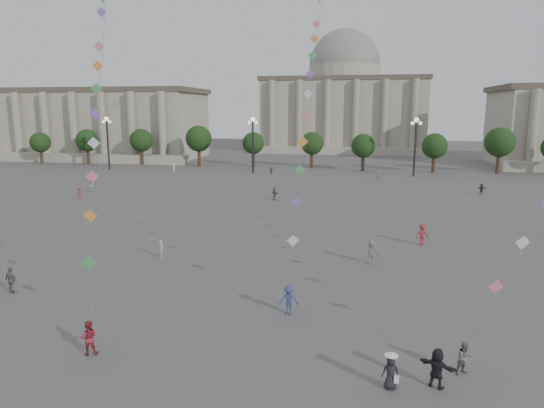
# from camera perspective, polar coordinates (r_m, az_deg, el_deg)

# --- Properties ---
(ground) EXTENTS (360.00, 360.00, 0.00)m
(ground) POSITION_cam_1_polar(r_m,az_deg,el_deg) (24.66, -2.89, -18.00)
(ground) COLOR #53504E
(ground) RESTS_ON ground
(hall_west) EXTENTS (84.00, 26.22, 17.20)m
(hall_west) POSITION_cam_1_polar(r_m,az_deg,el_deg) (140.01, -25.01, 8.55)
(hall_west) COLOR #A89F8D
(hall_west) RESTS_ON ground
(hall_central) EXTENTS (48.30, 34.30, 35.50)m
(hall_central) POSITION_cam_1_polar(r_m,az_deg,el_deg) (150.32, 8.40, 11.76)
(hall_central) COLOR #A89F8D
(hall_central) RESTS_ON ground
(tree_row) EXTENTS (137.12, 5.12, 8.00)m
(tree_row) POSITION_cam_1_polar(r_m,az_deg,el_deg) (99.34, 7.29, 7.14)
(tree_row) COLOR #35231A
(tree_row) RESTS_ON ground
(lamp_post_far_west) EXTENTS (2.00, 0.90, 10.65)m
(lamp_post_far_west) POSITION_cam_1_polar(r_m,az_deg,el_deg) (103.91, -18.82, 7.89)
(lamp_post_far_west) COLOR #262628
(lamp_post_far_west) RESTS_ON ground
(lamp_post_mid_west) EXTENTS (2.00, 0.90, 10.65)m
(lamp_post_mid_west) POSITION_cam_1_polar(r_m,az_deg,el_deg) (93.27, -2.27, 8.17)
(lamp_post_mid_west) COLOR #262628
(lamp_post_mid_west) RESTS_ON ground
(lamp_post_mid_east) EXTENTS (2.00, 0.90, 10.65)m
(lamp_post_mid_east) POSITION_cam_1_polar(r_m,az_deg,el_deg) (91.67, 16.55, 7.68)
(lamp_post_mid_east) COLOR #262628
(lamp_post_mid_east) RESTS_ON ground
(person_crowd_0) EXTENTS (0.93, 0.85, 1.53)m
(person_crowd_0) POSITION_cam_1_polar(r_m,az_deg,el_deg) (91.12, -0.09, 3.96)
(person_crowd_0) COLOR #394A82
(person_crowd_0) RESTS_ON ground
(person_crowd_1) EXTENTS (0.95, 1.05, 1.76)m
(person_crowd_1) POSITION_cam_1_polar(r_m,az_deg,el_deg) (76.90, -20.43, 2.04)
(person_crowd_1) COLOR #B1B0AD
(person_crowd_1) RESTS_ON ground
(person_crowd_2) EXTENTS (0.62, 1.00, 1.49)m
(person_crowd_2) POSITION_cam_1_polar(r_m,az_deg,el_deg) (71.73, -21.67, 1.24)
(person_crowd_2) COLOR #982940
(person_crowd_2) RESTS_ON ground
(person_crowd_3) EXTENTS (1.74, 1.24, 1.81)m
(person_crowd_3) POSITION_cam_1_polar(r_m,az_deg,el_deg) (23.39, 18.84, -17.81)
(person_crowd_3) COLOR black
(person_crowd_3) RESTS_ON ground
(person_crowd_4) EXTENTS (1.49, 1.01, 1.54)m
(person_crowd_4) POSITION_cam_1_polar(r_m,az_deg,el_deg) (83.80, 12.44, 3.08)
(person_crowd_4) COLOR #ADADA9
(person_crowd_4) RESTS_ON ground
(person_crowd_6) EXTENTS (1.33, 0.87, 1.95)m
(person_crowd_6) POSITION_cam_1_polar(r_m,az_deg,el_deg) (38.99, 11.62, -5.58)
(person_crowd_6) COLOR slate
(person_crowd_6) RESTS_ON ground
(person_crowd_8) EXTENTS (1.44, 1.14, 1.95)m
(person_crowd_8) POSITION_cam_1_polar(r_m,az_deg,el_deg) (45.49, 17.27, -3.46)
(person_crowd_8) COLOR maroon
(person_crowd_8) RESTS_ON ground
(person_crowd_9) EXTENTS (1.46, 0.97, 1.51)m
(person_crowd_9) POSITION_cam_1_polar(r_m,az_deg,el_deg) (76.12, 23.44, 1.64)
(person_crowd_9) COLOR #222328
(person_crowd_9) RESTS_ON ground
(person_crowd_10) EXTENTS (0.47, 0.68, 1.80)m
(person_crowd_10) POSITION_cam_1_polar(r_m,az_deg,el_deg) (96.36, -11.46, 4.21)
(person_crowd_10) COLOR white
(person_crowd_10) RESTS_ON ground
(person_crowd_12) EXTENTS (1.53, 1.48, 1.74)m
(person_crowd_12) POSITION_cam_1_polar(r_m,az_deg,el_deg) (65.29, 0.32, 1.24)
(person_crowd_12) COLOR slate
(person_crowd_12) RESTS_ON ground
(person_crowd_13) EXTENTS (0.52, 0.64, 1.51)m
(person_crowd_13) POSITION_cam_1_polar(r_m,az_deg,el_deg) (40.97, -12.89, -5.14)
(person_crowd_13) COLOR #ADAEA9
(person_crowd_13) RESTS_ON ground
(tourist_3) EXTENTS (1.14, 0.72, 1.81)m
(tourist_3) POSITION_cam_1_polar(r_m,az_deg,el_deg) (36.68, -28.33, -7.89)
(tourist_3) COLOR slate
(tourist_3) RESTS_ON ground
(kite_flyer_0) EXTENTS (1.05, 0.95, 1.75)m
(kite_flyer_0) POSITION_cam_1_polar(r_m,az_deg,el_deg) (26.47, -20.78, -14.49)
(kite_flyer_0) COLOR maroon
(kite_flyer_0) RESTS_ON ground
(kite_flyer_1) EXTENTS (1.20, 0.74, 1.80)m
(kite_flyer_1) POSITION_cam_1_polar(r_m,az_deg,el_deg) (29.21, 1.99, -11.23)
(kite_flyer_1) COLOR navy
(kite_flyer_1) RESTS_ON ground
(kite_flyer_2) EXTENTS (0.95, 0.89, 1.56)m
(kite_flyer_2) POSITION_cam_1_polar(r_m,az_deg,el_deg) (24.89, 21.72, -16.50)
(kite_flyer_2) COLOR slate
(kite_flyer_2) RESTS_ON ground
(hat_person) EXTENTS (0.82, 0.61, 1.69)m
(hat_person) POSITION_cam_1_polar(r_m,az_deg,el_deg) (22.80, 13.78, -18.56)
(hat_person) COLOR black
(hat_person) RESTS_ON ground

